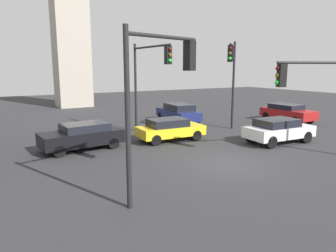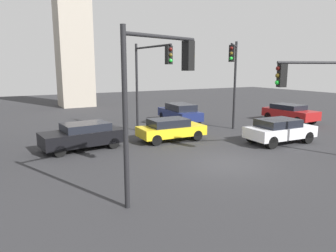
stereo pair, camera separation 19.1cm
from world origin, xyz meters
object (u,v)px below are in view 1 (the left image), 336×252
car_2 (178,113)px  traffic_light_3 (232,69)px  traffic_light_1 (320,87)px  car_1 (287,112)px  car_0 (82,136)px  car_3 (170,129)px  traffic_light_0 (149,69)px  car_4 (278,130)px  traffic_light_2 (161,80)px

car_2 → traffic_light_3: bearing=-160.7°
traffic_light_1 → car_1: bearing=-116.4°
traffic_light_1 → car_0: bearing=-21.5°
car_3 → traffic_light_3: bearing=5.2°
traffic_light_0 → car_0: (-4.59, -1.25, -3.40)m
car_2 → car_4: car_2 is taller
traffic_light_1 → traffic_light_0: bearing=-45.5°
traffic_light_3 → car_2: (-1.25, 4.65, -3.34)m
traffic_light_0 → car_4: size_ratio=1.43×
traffic_light_1 → car_3: 8.23m
traffic_light_2 → car_1: bearing=10.5°
traffic_light_1 → car_2: size_ratio=1.01×
traffic_light_0 → car_1: 12.21m
traffic_light_1 → car_0: traffic_light_1 is taller
car_1 → car_3: bearing=-86.3°
car_1 → car_2: bearing=-118.5°
traffic_light_1 → car_2: bearing=-71.0°
car_0 → car_3: size_ratio=1.09×
traffic_light_0 → traffic_light_3: (5.27, -1.49, 0.01)m
traffic_light_0 → traffic_light_3: 5.48m
car_0 → car_3: 5.03m
car_0 → car_4: car_4 is taller
traffic_light_3 → car_1: traffic_light_3 is taller
traffic_light_0 → car_3: traffic_light_0 is taller
traffic_light_2 → traffic_light_3: bearing=21.9°
car_0 → car_1: bearing=175.9°
car_2 → car_4: (1.49, -8.50, -0.04)m
car_1 → car_3: (-11.29, -0.94, -0.07)m
traffic_light_3 → traffic_light_2: bearing=-4.7°
traffic_light_0 → traffic_light_1: bearing=24.3°
car_3 → traffic_light_2: bearing=-120.2°
traffic_light_3 → car_4: (0.24, -3.84, -3.38)m
traffic_light_0 → car_1: traffic_light_0 is taller
traffic_light_0 → traffic_light_1: 9.55m
traffic_light_0 → car_2: size_ratio=1.27×
car_2 → car_3: size_ratio=1.15×
traffic_light_3 → car_4: size_ratio=1.47×
traffic_light_1 → traffic_light_2: (-8.19, -0.11, 0.44)m
car_1 → traffic_light_2: bearing=-64.6°
traffic_light_2 → car_0: bearing=79.6°
traffic_light_2 → traffic_light_0: bearing=49.8°
traffic_light_0 → car_0: size_ratio=1.34×
car_0 → car_3: bearing=168.6°
car_1 → car_4: size_ratio=1.03×
traffic_light_2 → car_2: (7.89, 11.75, -3.05)m
traffic_light_0 → car_0: 5.84m
car_2 → traffic_light_1: bearing=-174.2°
car_3 → traffic_light_0: bearing=105.2°
car_2 → car_3: car_2 is taller
traffic_light_3 → car_0: (-9.86, 0.24, -3.40)m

